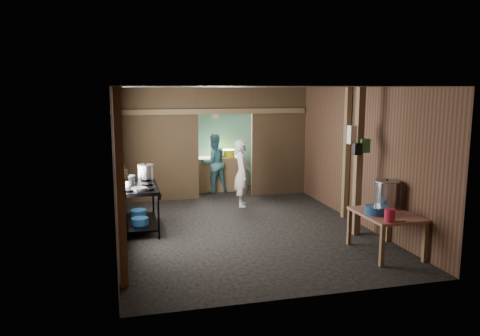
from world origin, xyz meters
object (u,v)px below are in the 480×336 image
object	(u,v)px
yellow_tub	(228,153)
stock_pot	(387,195)
cook	(242,173)
prep_table	(385,233)
stove_pot_large	(146,173)
pink_bucket	(390,215)
gas_range	(139,208)

from	to	relation	value
yellow_tub	stock_pot	bearing A→B (deg)	-72.87
stock_pot	cook	distance (m)	3.58
yellow_tub	prep_table	bearing A→B (deg)	-75.71
prep_table	stove_pot_large	xyz separation A→B (m)	(-3.54, 2.77, 0.65)
prep_table	yellow_tub	size ratio (longest dim) A/B	3.22
yellow_tub	cook	world-z (taller)	cook
pink_bucket	cook	world-z (taller)	cook
prep_table	cook	size ratio (longest dim) A/B	0.75
prep_table	yellow_tub	bearing A→B (deg)	104.29
prep_table	cook	xyz separation A→B (m)	(-1.42, 3.52, 0.41)
cook	pink_bucket	bearing A→B (deg)	-152.52
yellow_tub	gas_range	bearing A→B (deg)	-128.12
gas_range	stock_pot	xyz separation A→B (m)	(3.89, -1.91, 0.45)
prep_table	cook	distance (m)	3.81
pink_bucket	yellow_tub	bearing A→B (deg)	101.22
prep_table	stock_pot	distance (m)	0.65
stock_pot	cook	xyz separation A→B (m)	(-1.60, 3.20, -0.13)
pink_bucket	cook	xyz separation A→B (m)	(-1.21, 3.95, -0.01)
cook	prep_table	bearing A→B (deg)	-147.58
stock_pot	yellow_tub	bearing A→B (deg)	107.13
stock_pot	stove_pot_large	bearing A→B (deg)	146.61
gas_range	pink_bucket	size ratio (longest dim) A/B	7.51
stock_pot	pink_bucket	distance (m)	0.85
prep_table	stock_pot	bearing A→B (deg)	59.79
yellow_tub	pink_bucket	bearing A→B (deg)	-78.78
gas_range	yellow_tub	xyz separation A→B (m)	(2.37, 3.02, 0.53)
cook	gas_range	bearing A→B (deg)	129.88
stove_pot_large	pink_bucket	size ratio (longest dim) A/B	1.67
stove_pot_large	pink_bucket	world-z (taller)	stove_pot_large
gas_range	stove_pot_large	xyz separation A→B (m)	(0.17, 0.55, 0.55)
stock_pot	yellow_tub	distance (m)	5.16
stock_pot	gas_range	bearing A→B (deg)	153.89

